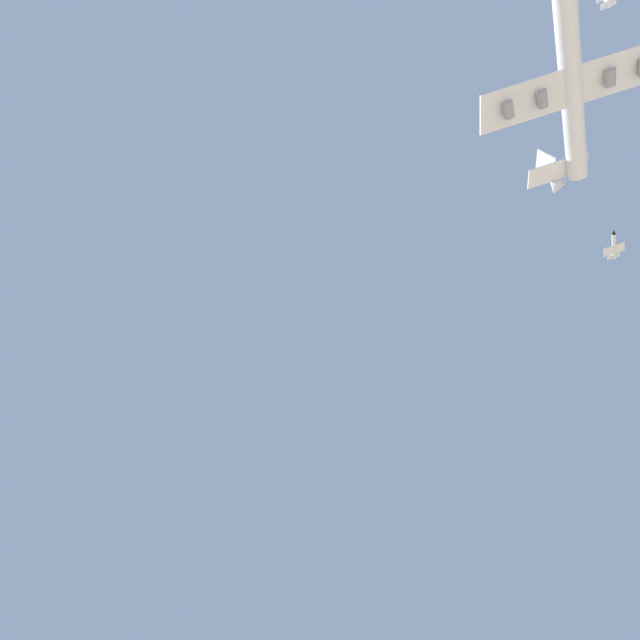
{
  "coord_description": "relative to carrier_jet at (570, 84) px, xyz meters",
  "views": [
    {
      "loc": [
        32.22,
        75.07,
        3.43
      ],
      "look_at": [
        -12.21,
        47.66,
        63.57
      ],
      "focal_mm": 24.31,
      "sensor_mm": 36.0,
      "label": 1
    }
  ],
  "objects": [
    {
      "name": "chase_jet_lead",
      "position": [
        -77.52,
        5.64,
        7.32
      ],
      "size": [
        15.28,
        8.49,
        4.0
      ],
      "rotation": [
        0.0,
        0.0,
        0.13
      ],
      "color": "silver"
    },
    {
      "name": "carrier_jet",
      "position": [
        0.0,
        0.0,
        0.0
      ],
      "size": [
        75.74,
        59.78,
        22.13
      ],
      "rotation": [
        0.2,
        0.0,
        0.32
      ],
      "color": "white"
    }
  ]
}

